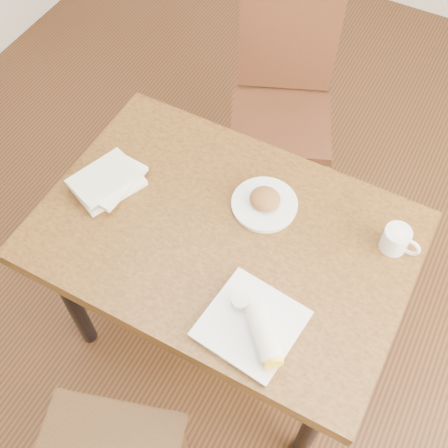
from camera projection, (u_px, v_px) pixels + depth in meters
The scene contains 7 objects.
ground at pixel (224, 329), 2.38m from camera, with size 4.00×5.00×0.01m, color #472814.
table at pixel (224, 247), 1.82m from camera, with size 1.16×0.79×0.75m.
chair_far at pixel (283, 95), 2.37m from camera, with size 0.55×0.55×0.95m.
plate_scone at pixel (265, 202), 1.78m from camera, with size 0.21×0.21×0.07m.
coffee_mug at pixel (397, 240), 1.68m from camera, with size 0.12×0.08×0.08m.
plate_burrito at pixel (255, 327), 1.54m from camera, with size 0.28×0.28×0.09m.
book_stack at pixel (108, 181), 1.82m from camera, with size 0.22×0.25×0.06m.
Camera 1 is at (0.44, -0.83, 2.22)m, focal length 45.00 mm.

